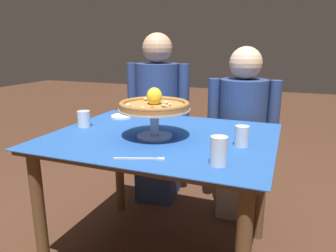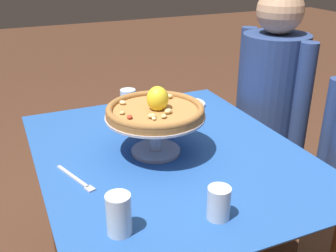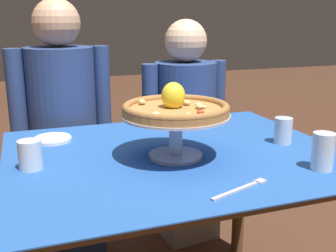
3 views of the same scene
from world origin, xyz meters
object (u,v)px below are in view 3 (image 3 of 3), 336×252
diner_left (64,140)px  pizza_stand (176,128)px  water_glass_front_right (323,154)px  pizza (176,108)px  diner_right (185,137)px  side_plate (52,139)px  water_glass_side_right (283,132)px  dinner_fork (242,188)px  water_glass_side_left (30,157)px

diner_left → pizza_stand: bearing=-68.1°
water_glass_front_right → diner_left: 1.21m
pizza_stand → pizza: (-0.00, 0.00, 0.07)m
pizza_stand → water_glass_front_right: 0.46m
pizza_stand → pizza: bearing=112.2°
water_glass_front_right → diner_right: size_ratio=0.10×
pizza → side_plate: pizza is taller
water_glass_side_right → water_glass_front_right: 0.28m
pizza → dinner_fork: pizza is taller
diner_left → side_plate: bearing=-100.9°
pizza_stand → dinner_fork: pizza_stand is taller
water_glass_side_left → pizza_stand: bearing=-6.3°
water_glass_front_right → water_glass_side_left: bearing=159.9°
dinner_fork → diner_left: size_ratio=0.16×
dinner_fork → water_glass_front_right: bearing=9.4°
side_plate → dinner_fork: (0.45, -0.64, -0.01)m
diner_right → side_plate: bearing=-150.1°
diner_left → pizza: bearing=-68.1°
side_plate → dinner_fork: 0.78m
pizza_stand → side_plate: 0.51m
pizza_stand → dinner_fork: (0.08, -0.31, -0.10)m
pizza → water_glass_front_right: size_ratio=3.01×
water_glass_front_right → diner_right: bearing=92.9°
side_plate → dinner_fork: side_plate is taller
side_plate → water_glass_side_right: bearing=-21.4°
water_glass_side_right → diner_right: diner_right is taller
water_glass_front_right → side_plate: bearing=142.2°
water_glass_front_right → side_plate: 0.96m
water_glass_side_left → diner_right: (0.79, 0.68, -0.21)m
water_glass_front_right → dinner_fork: bearing=-170.6°
side_plate → water_glass_side_left: bearing=-107.1°
pizza_stand → water_glass_side_right: bearing=1.9°
water_glass_front_right → diner_left: bearing=124.3°
pizza_stand → water_glass_front_right: (0.38, -0.26, -0.05)m
dinner_fork → diner_right: size_ratio=0.17×
pizza → diner_right: size_ratio=0.30×
pizza → diner_left: diner_left is taller
water_glass_side_left → diner_right: bearing=40.8°
pizza → water_glass_front_right: 0.48m
water_glass_side_right → diner_left: size_ratio=0.08×
diner_left → diner_right: bearing=-0.0°
side_plate → diner_right: bearing=29.9°
pizza → diner_left: (-0.29, 0.73, -0.29)m
water_glass_side_right → water_glass_side_left: bearing=177.7°
dinner_fork → pizza: bearing=104.2°
pizza → dinner_fork: size_ratio=1.71×
pizza_stand → water_glass_side_left: (-0.46, 0.05, -0.06)m
dinner_fork → diner_right: 1.08m
water_glass_side_right → diner_right: 0.76m
water_glass_side_right → dinner_fork: (-0.35, -0.32, -0.04)m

